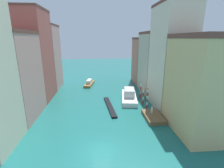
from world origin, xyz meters
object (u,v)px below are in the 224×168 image
at_px(vaporetto_white, 129,96).
at_px(mooring_pole_2, 141,90).
at_px(mooring_pole_0, 147,98).
at_px(mooring_pole_1, 143,96).
at_px(gondola_black, 110,106).
at_px(waterfront_dock, 153,117).
at_px(person_on_dock, 152,110).
at_px(motorboat_0, 89,83).

bearing_deg(vaporetto_white, mooring_pole_2, 19.97).
bearing_deg(mooring_pole_0, vaporetto_white, 119.90).
height_order(mooring_pole_1, gondola_black, mooring_pole_1).
distance_m(mooring_pole_2, gondola_black, 9.58).
bearing_deg(mooring_pole_2, waterfront_dock, -91.96).
xyz_separation_m(waterfront_dock, vaporetto_white, (-2.66, 9.67, 0.62)).
bearing_deg(gondola_black, mooring_pole_1, 8.76).
height_order(person_on_dock, mooring_pole_0, mooring_pole_0).
height_order(waterfront_dock, motorboat_0, motorboat_0).
distance_m(waterfront_dock, mooring_pole_0, 5.06).
bearing_deg(person_on_dock, mooring_pole_0, 86.72).
relative_size(person_on_dock, motorboat_0, 0.19).
height_order(waterfront_dock, mooring_pole_2, mooring_pole_2).
height_order(gondola_black, motorboat_0, motorboat_0).
bearing_deg(person_on_dock, mooring_pole_1, 90.01).
relative_size(waterfront_dock, vaporetto_white, 0.54).
bearing_deg(waterfront_dock, person_on_dock, 90.53).
bearing_deg(person_on_dock, waterfront_dock, -89.47).
distance_m(waterfront_dock, mooring_pole_2, 10.92).
xyz_separation_m(mooring_pole_1, vaporetto_white, (-2.65, 2.73, -0.97)).
relative_size(mooring_pole_2, motorboat_0, 0.55).
distance_m(mooring_pole_2, motorboat_0, 18.44).
bearing_deg(motorboat_0, vaporetto_white, -54.05).
xyz_separation_m(waterfront_dock, mooring_pole_0, (0.21, 4.68, 1.92)).
height_order(person_on_dock, motorboat_0, person_on_dock).
bearing_deg(mooring_pole_1, motorboat_0, 127.44).
xyz_separation_m(mooring_pole_2, motorboat_0, (-13.14, 12.85, -1.52)).
distance_m(vaporetto_white, gondola_black, 6.33).
relative_size(person_on_dock, mooring_pole_0, 0.31).
bearing_deg(waterfront_dock, motorboat_0, 118.41).
height_order(mooring_pole_0, mooring_pole_1, mooring_pole_0).
distance_m(mooring_pole_0, vaporetto_white, 5.90).
xyz_separation_m(mooring_pole_0, mooring_pole_2, (0.16, 6.09, -0.18)).
height_order(waterfront_dock, mooring_pole_0, mooring_pole_0).
distance_m(person_on_dock, mooring_pole_2, 9.91).
distance_m(person_on_dock, gondola_black, 9.09).
relative_size(waterfront_dock, motorboat_0, 0.71).
bearing_deg(mooring_pole_2, gondola_black, -147.87).
bearing_deg(vaporetto_white, motorboat_0, 125.95).
height_order(mooring_pole_0, motorboat_0, mooring_pole_0).
relative_size(waterfront_dock, gondola_black, 0.51).
bearing_deg(mooring_pole_1, gondola_black, -171.24).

